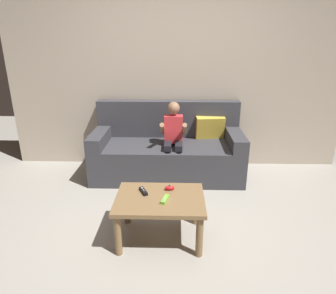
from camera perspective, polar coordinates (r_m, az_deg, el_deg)
name	(u,v)px	position (r m, az deg, el deg)	size (l,w,h in m)	color
ground_plane	(174,243)	(2.76, 1.12, -17.76)	(8.95, 8.95, 0.00)	#9E998E
wall_back	(176,74)	(4.05, 1.51, 13.68)	(4.48, 0.05, 2.50)	#B2A38E
couch	(168,151)	(3.89, 0.02, -0.74)	(1.88, 0.80, 0.92)	#38383D
person_seated_on_couch	(173,137)	(3.63, 1.02, 1.86)	(0.32, 0.39, 0.98)	black
coffee_table	(160,205)	(2.64, -1.55, -10.90)	(0.76, 0.56, 0.40)	brown
game_remote_black_near_edge	(143,191)	(2.69, -4.70, -8.35)	(0.09, 0.14, 0.03)	black
nunchuk_red	(170,188)	(2.72, 0.30, -7.79)	(0.09, 0.05, 0.05)	red
game_remote_lime_far_corner	(165,199)	(2.56, -0.57, -9.90)	(0.07, 0.14, 0.03)	#72C638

